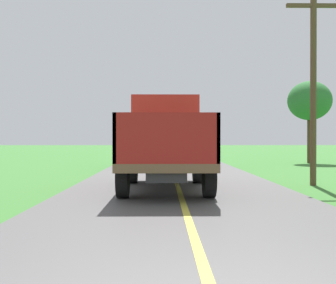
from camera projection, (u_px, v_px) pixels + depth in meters
name	position (u px, v px, depth m)	size (l,w,h in m)	color
banana_truck_near	(165.00, 140.00, 12.61)	(2.38, 5.82, 2.80)	#2D2D30
banana_truck_far	(165.00, 140.00, 23.02)	(2.38, 5.81, 2.80)	#2D2D30
utility_pole_roadside	(313.00, 82.00, 13.55)	(1.77, 0.20, 6.25)	brown
roadside_tree_mid_right	(310.00, 101.00, 26.01)	(2.71, 2.71, 5.13)	#4C3823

